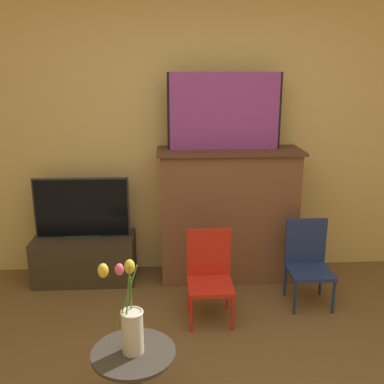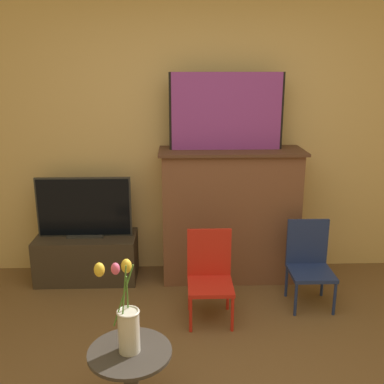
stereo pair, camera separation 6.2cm
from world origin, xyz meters
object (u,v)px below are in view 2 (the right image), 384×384
chair_blue (309,260)px  chair_red (210,273)px  painting (226,111)px  tv_monitor (84,208)px  vase_tulips (127,320)px

chair_blue → chair_red: bearing=-166.6°
painting → chair_blue: bearing=-37.8°
chair_red → chair_blue: 0.85m
tv_monitor → chair_red: (1.07, -0.68, -0.31)m
painting → tv_monitor: painting is taller
painting → tv_monitor: 1.50m
chair_blue → tv_monitor: bearing=165.7°
tv_monitor → chair_blue: (1.89, -0.48, -0.31)m
chair_blue → painting: bearing=142.2°
painting → chair_red: (-0.18, -0.70, -1.15)m
painting → chair_red: size_ratio=1.41×
tv_monitor → chair_blue: 1.98m
painting → chair_blue: size_ratio=1.41×
chair_blue → vase_tulips: 1.83m
tv_monitor → vase_tulips: (0.56, -1.71, -0.07)m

